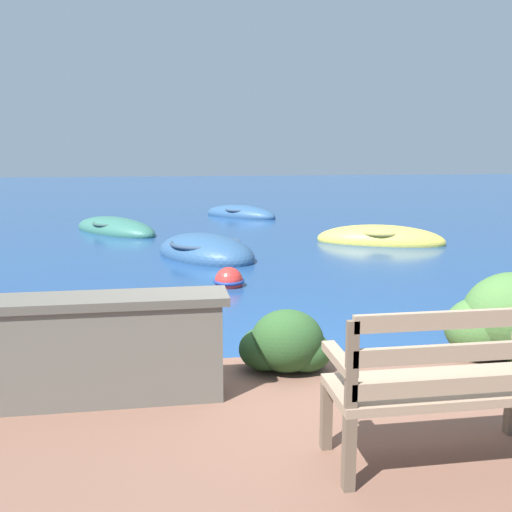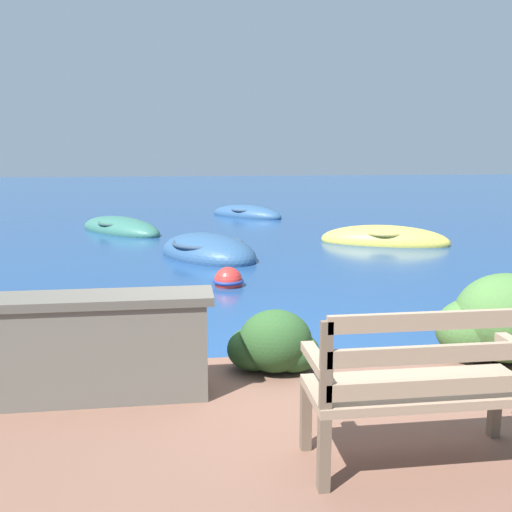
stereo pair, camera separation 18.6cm
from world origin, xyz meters
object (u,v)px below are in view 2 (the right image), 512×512
(park_bench, at_px, (424,383))
(rowboat_nearest, at_px, (208,253))
(rowboat_mid, at_px, (384,241))
(rowboat_outer, at_px, (247,215))
(mooring_buoy, at_px, (228,281))
(rowboat_far, at_px, (120,229))

(park_bench, xyz_separation_m, rowboat_nearest, (-0.79, 7.63, -0.63))
(rowboat_mid, height_order, rowboat_outer, rowboat_mid)
(rowboat_mid, xyz_separation_m, rowboat_outer, (-2.30, 5.36, -0.01))
(rowboat_nearest, relative_size, mooring_buoy, 5.84)
(mooring_buoy, bearing_deg, rowboat_mid, 43.34)
(rowboat_far, relative_size, mooring_buoy, 6.40)
(park_bench, bearing_deg, rowboat_far, 101.18)
(park_bench, distance_m, rowboat_mid, 9.21)
(rowboat_outer, relative_size, mooring_buoy, 5.32)
(park_bench, bearing_deg, rowboat_nearest, 93.48)
(rowboat_far, bearing_deg, rowboat_mid, -152.43)
(rowboat_outer, bearing_deg, rowboat_far, -94.80)
(park_bench, relative_size, rowboat_outer, 0.51)
(park_bench, relative_size, rowboat_mid, 0.43)
(rowboat_nearest, relative_size, rowboat_mid, 0.93)
(rowboat_outer, bearing_deg, park_bench, -46.99)
(rowboat_mid, bearing_deg, mooring_buoy, 67.06)
(rowboat_mid, distance_m, mooring_buoy, 4.94)
(rowboat_nearest, height_order, rowboat_far, rowboat_nearest)
(rowboat_nearest, bearing_deg, rowboat_mid, -107.79)
(rowboat_nearest, xyz_separation_m, rowboat_outer, (1.47, 6.41, -0.01))
(rowboat_outer, height_order, mooring_buoy, rowboat_outer)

